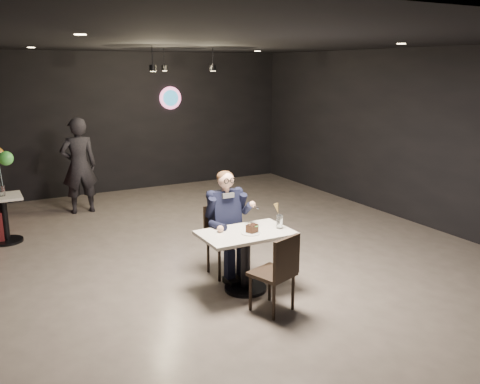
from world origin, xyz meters
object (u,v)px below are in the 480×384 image
seated_man (225,222)px  side_table (5,221)px  chair_near (272,272)px  passerby (79,166)px  sundae_glass (279,222)px  main_table (246,261)px  balloon_vase (1,191)px  chair_far (225,241)px

seated_man → side_table: seated_man is taller
chair_near → passerby: (-1.05, 5.10, 0.44)m
passerby → sundae_glass: bearing=108.9°
main_table → chair_near: bearing=-90.0°
balloon_vase → chair_near: bearing=-58.0°
main_table → side_table: main_table is taller
main_table → chair_far: 0.56m
chair_far → balloon_vase: bearing=131.5°
sundae_glass → passerby: (-1.49, 4.56, 0.06)m
chair_far → chair_near: size_ratio=1.00×
chair_near → seated_man: 1.19m
side_table → balloon_vase: (0.00, 0.00, 0.48)m
seated_man → sundae_glass: (0.44, -0.62, 0.11)m
sundae_glass → side_table: 4.48m
main_table → sundae_glass: size_ratio=6.51×
main_table → side_table: (-2.45, 3.32, -0.03)m
chair_near → passerby: 5.23m
side_table → sundae_glass: bearing=-49.6°
side_table → balloon_vase: size_ratio=4.31×
seated_man → main_table: bearing=-90.0°
seated_man → chair_near: bearing=-90.0°
chair_near → main_table: bearing=71.3°
sundae_glass → passerby: passerby is taller
chair_far → sundae_glass: (0.44, -0.62, 0.37)m
chair_near → sundae_glass: bearing=32.3°
chair_far → side_table: (-2.45, 2.77, -0.11)m
chair_far → side_table: 3.70m
chair_far → balloon_vase: 3.72m
side_table → passerby: 1.91m
chair_near → chair_far: bearing=71.3°
chair_near → seated_man: seated_man is taller
chair_far → chair_near: (0.00, -1.16, 0.00)m
chair_far → main_table: bearing=-90.0°
chair_far → sundae_glass: size_ratio=5.44×
side_table → balloon_vase: bearing=0.0°
main_table → chair_near: size_ratio=1.20×
main_table → sundae_glass: (0.44, -0.07, 0.46)m
seated_man → sundae_glass: bearing=-55.0°
chair_near → balloon_vase: 4.65m
sundae_glass → side_table: size_ratio=0.24×
chair_far → sundae_glass: same height
main_table → sundae_glass: bearing=-9.4°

